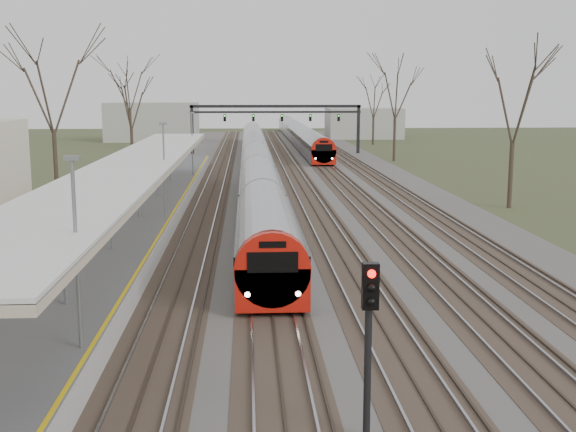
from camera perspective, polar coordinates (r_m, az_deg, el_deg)
name	(u,v)px	position (r m, az deg, el deg)	size (l,w,h in m)	color
track_bed	(291,184)	(59.87, 0.20, 2.51)	(24.00, 160.00, 0.22)	#474442
platform	(149,216)	(42.77, -10.91, 0.00)	(3.50, 69.00, 1.00)	#9E9B93
canopy	(135,165)	(37.89, -11.97, 3.96)	(4.10, 50.00, 3.11)	slate
signal_gantry	(276,114)	(89.38, -0.95, 8.03)	(21.00, 0.59, 6.08)	black
tree_west_far	(51,86)	(54.04, -18.19, 9.71)	(5.50, 5.50, 11.33)	#2D231C
tree_east_far	(515,97)	(49.42, 17.48, 8.93)	(5.00, 5.00, 10.30)	#2D231C
train_near	(256,158)	(68.52, -2.57, 4.62)	(2.62, 90.21, 3.05)	#A3A5AD
train_far	(298,133)	(110.88, 0.80, 6.60)	(2.62, 75.21, 3.05)	#A3A5AD
signal_post	(369,325)	(15.66, 6.42, -8.54)	(0.35, 0.45, 4.10)	black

